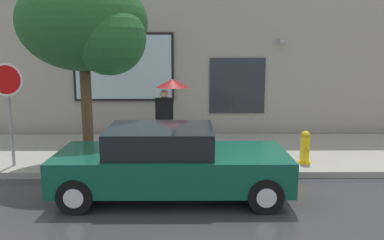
{
  "coord_description": "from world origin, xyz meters",
  "views": [
    {
      "loc": [
        0.27,
        -7.45,
        2.88
      ],
      "look_at": [
        0.34,
        1.8,
        1.2
      ],
      "focal_mm": 36.71,
      "sensor_mm": 36.0,
      "label": 1
    }
  ],
  "objects": [
    {
      "name": "fire_hydrant",
      "position": [
        3.06,
        1.69,
        0.54
      ],
      "size": [
        0.3,
        0.44,
        0.8
      ],
      "color": "yellow",
      "rests_on": "sidewalk"
    },
    {
      "name": "sidewalk",
      "position": [
        0.0,
        3.0,
        0.07
      ],
      "size": [
        20.0,
        4.0,
        0.15
      ],
      "primitive_type": "cube",
      "color": "gray",
      "rests_on": "ground"
    },
    {
      "name": "parked_car",
      "position": [
        -0.11,
        -0.05,
        0.69
      ],
      "size": [
        4.46,
        1.9,
        1.39
      ],
      "color": "#0F4C38",
      "rests_on": "ground"
    },
    {
      "name": "ground_plane",
      "position": [
        0.0,
        0.0,
        0.0
      ],
      "size": [
        60.0,
        60.0,
        0.0
      ],
      "primitive_type": "plane",
      "color": "#333338"
    },
    {
      "name": "pedestrian_with_umbrella",
      "position": [
        -0.27,
        3.17,
        1.65
      ],
      "size": [
        0.91,
        0.91,
        1.93
      ],
      "color": "black",
      "rests_on": "sidewalk"
    },
    {
      "name": "stop_sign",
      "position": [
        -3.9,
        1.54,
        1.86
      ],
      "size": [
        0.76,
        0.1,
        2.42
      ],
      "color": "gray",
      "rests_on": "sidewalk"
    },
    {
      "name": "street_tree",
      "position": [
        -2.04,
        1.73,
        3.39
      ],
      "size": [
        2.99,
        2.54,
        4.45
      ],
      "color": "#4C3823",
      "rests_on": "sidewalk"
    },
    {
      "name": "building_facade",
      "position": [
        -0.02,
        5.5,
        3.48
      ],
      "size": [
        20.0,
        0.67,
        7.0
      ],
      "color": "#9E998E",
      "rests_on": "ground"
    }
  ]
}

